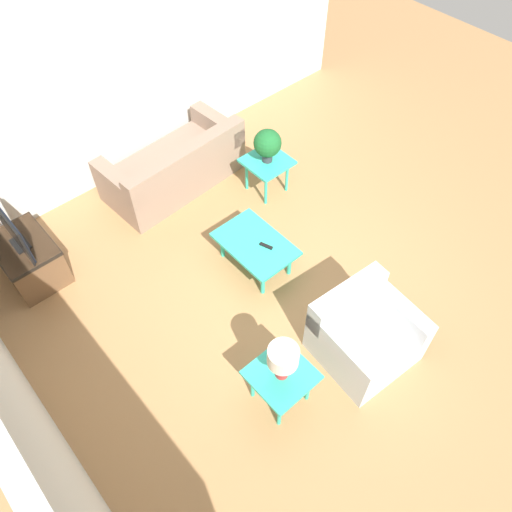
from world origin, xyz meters
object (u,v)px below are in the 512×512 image
object	(u,v)px
sofa	(175,168)
side_table_lamp	(281,377)
armchair	(363,334)
potted_plant	(268,144)
television	(12,230)
table_lamp	(283,359)
coffee_table	(255,245)
tv_stand_chest	(29,259)
side_table_plant	(267,165)

from	to	relation	value
sofa	side_table_lamp	distance (m)	3.43
armchair	potted_plant	size ratio (longest dim) A/B	2.13
television	table_lamp	size ratio (longest dim) A/B	1.74
side_table_lamp	table_lamp	distance (m)	0.38
armchair	television	bearing A→B (deg)	128.65
coffee_table	tv_stand_chest	size ratio (longest dim) A/B	1.13
tv_stand_chest	potted_plant	distance (m)	3.22
side_table_lamp	table_lamp	bearing A→B (deg)	116.57
coffee_table	table_lamp	distance (m)	1.79
tv_stand_chest	potted_plant	bearing A→B (deg)	-103.80
side_table_plant	armchair	bearing A→B (deg)	159.72
armchair	sofa	bearing A→B (deg)	94.16
television	potted_plant	bearing A→B (deg)	-103.78
sofa	armchair	world-z (taller)	sofa
side_table_plant	tv_stand_chest	xyz separation A→B (m)	(0.76, 3.09, -0.15)
television	armchair	bearing A→B (deg)	-146.46
potted_plant	coffee_table	bearing A→B (deg)	131.83
television	potted_plant	xyz separation A→B (m)	(-0.76, -3.09, -0.01)
tv_stand_chest	potted_plant	size ratio (longest dim) A/B	1.79
side_table_plant	tv_stand_chest	world-z (taller)	tv_stand_chest
side_table_plant	tv_stand_chest	size ratio (longest dim) A/B	0.68
coffee_table	table_lamp	world-z (taller)	table_lamp
coffee_table	potted_plant	size ratio (longest dim) A/B	2.03
side_table_lamp	sofa	bearing A→B (deg)	-18.30
coffee_table	potted_plant	xyz separation A→B (m)	(0.89, -1.00, 0.43)
table_lamp	television	bearing A→B (deg)	20.31
television	table_lamp	distance (m)	3.30
side_table_plant	potted_plant	size ratio (longest dim) A/B	1.22
tv_stand_chest	table_lamp	distance (m)	3.34
table_lamp	sofa	bearing A→B (deg)	-18.30
side_table_lamp	tv_stand_chest	world-z (taller)	tv_stand_chest
tv_stand_chest	sofa	bearing A→B (deg)	-85.99
sofa	armchair	bearing A→B (deg)	85.40
potted_plant	television	bearing A→B (deg)	76.22
coffee_table	tv_stand_chest	xyz separation A→B (m)	(1.65, 2.09, -0.07)
side_table_lamp	tv_stand_chest	bearing A→B (deg)	20.24
side_table_lamp	potted_plant	xyz separation A→B (m)	(2.34, -1.95, 0.35)
armchair	tv_stand_chest	world-z (taller)	armchair
sofa	table_lamp	size ratio (longest dim) A/B	4.31
coffee_table	side_table_lamp	distance (m)	1.73
side_table_plant	table_lamp	world-z (taller)	table_lamp
coffee_table	side_table_lamp	bearing A→B (deg)	146.76
side_table_plant	television	distance (m)	3.20
armchair	coffee_table	distance (m)	1.62
sofa	side_table_plant	bearing A→B (deg)	129.95
coffee_table	tv_stand_chest	distance (m)	2.66
potted_plant	sofa	bearing A→B (deg)	43.59
coffee_table	potted_plant	bearing A→B (deg)	-48.17
television	potted_plant	distance (m)	3.18
tv_stand_chest	television	xyz separation A→B (m)	(0.00, 0.00, 0.51)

